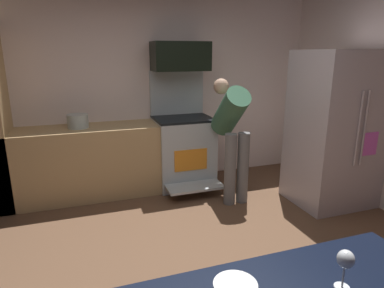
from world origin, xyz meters
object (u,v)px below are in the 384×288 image
object	(u,v)px
mixing_bowl_large	(235,288)
stock_pot	(78,121)
microwave	(180,56)
oven_range	(183,149)
refrigerator	(334,129)
wine_glass_near	(345,261)
person_cook	(231,129)

from	to	relation	value
mixing_bowl_large	stock_pot	distance (m)	3.30
microwave	mixing_bowl_large	size ratio (longest dim) A/B	4.32
oven_range	microwave	world-z (taller)	microwave
refrigerator	wine_glass_near	xyz separation A→B (m)	(-1.93, -2.24, 0.11)
microwave	mixing_bowl_large	xyz separation A→B (m)	(-0.81, -3.34, -0.82)
mixing_bowl_large	person_cook	bearing A→B (deg)	64.84
microwave	person_cook	size ratio (longest dim) A/B	0.50
wine_glass_near	stock_pot	distance (m)	3.50
person_cook	mixing_bowl_large	xyz separation A→B (m)	(-1.23, -2.62, 0.03)
mixing_bowl_large	wine_glass_near	size ratio (longest dim) A/B	1.03
refrigerator	stock_pot	world-z (taller)	refrigerator
microwave	person_cook	distance (m)	1.19
wine_glass_near	stock_pot	xyz separation A→B (m)	(-0.94, 3.37, -0.04)
mixing_bowl_large	oven_range	bearing A→B (deg)	76.03
refrigerator	person_cook	world-z (taller)	refrigerator
microwave	wine_glass_near	size ratio (longest dim) A/B	4.47
stock_pot	refrigerator	bearing A→B (deg)	-21.52
wine_glass_near	stock_pot	bearing A→B (deg)	105.56
microwave	wine_glass_near	xyz separation A→B (m)	(-0.40, -3.45, -0.72)
refrigerator	wine_glass_near	bearing A→B (deg)	-130.77
microwave	refrigerator	xyz separation A→B (m)	(1.53, -1.21, -0.83)
microwave	wine_glass_near	distance (m)	3.55
mixing_bowl_large	wine_glass_near	world-z (taller)	wine_glass_near
mixing_bowl_large	wine_glass_near	distance (m)	0.43
microwave	stock_pot	world-z (taller)	microwave
stock_pot	wine_glass_near	bearing A→B (deg)	-74.44
wine_glass_near	oven_range	bearing A→B (deg)	83.19
person_cook	stock_pot	size ratio (longest dim) A/B	5.89
stock_pot	microwave	bearing A→B (deg)	3.42
person_cook	mixing_bowl_large	world-z (taller)	person_cook
oven_range	mixing_bowl_large	xyz separation A→B (m)	(-0.81, -3.25, 0.41)
person_cook	refrigerator	bearing A→B (deg)	-24.03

